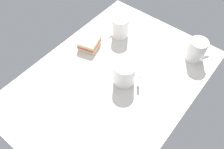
{
  "coord_description": "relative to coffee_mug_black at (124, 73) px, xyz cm",
  "views": [
    {
      "loc": [
        47.97,
        38.53,
        84.48
      ],
      "look_at": [
        0.0,
        0.0,
        5.0
      ],
      "focal_mm": 38.98,
      "sensor_mm": 36.0,
      "label": 1
    }
  ],
  "objects": [
    {
      "name": "tabletop",
      "position": [
        2.3,
        -4.63,
        -6.11
      ],
      "size": [
        90.0,
        64.0,
        2.0
      ],
      "primitive_type": "cube",
      "color": "beige",
      "rests_on": "ground"
    },
    {
      "name": "sandwich_main",
      "position": [
        -5.97,
        -24.82,
        -2.91
      ],
      "size": [
        10.87,
        10.25,
        4.4
      ],
      "color": "beige",
      "rests_on": "tabletop"
    },
    {
      "name": "coffee_mug_black",
      "position": [
        0.0,
        0.0,
        0.0
      ],
      "size": [
        9.96,
        10.86,
        9.95
      ],
      "color": "white",
      "rests_on": "tabletop"
    },
    {
      "name": "coffee_mug_spare",
      "position": [
        -21.22,
        -18.42,
        0.05
      ],
      "size": [
        7.88,
        10.11,
        10.05
      ],
      "color": "white",
      "rests_on": "tabletop"
    },
    {
      "name": "coffee_mug_milky",
      "position": [
        -30.11,
        16.77,
        0.14
      ],
      "size": [
        8.19,
        10.14,
        10.23
      ],
      "color": "white",
      "rests_on": "tabletop"
    }
  ]
}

